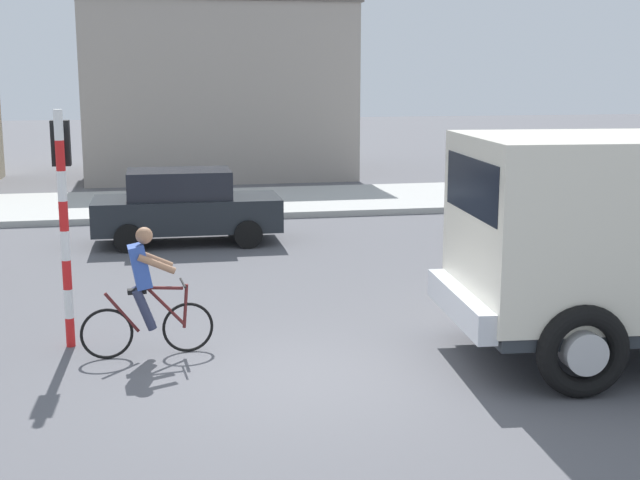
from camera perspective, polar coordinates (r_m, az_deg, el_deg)
name	(u,v)px	position (r m, az deg, el deg)	size (l,w,h in m)	color
ground_plane	(316,375)	(10.78, -0.29, -8.90)	(120.00, 120.00, 0.00)	#56565B
sidewalk_far	(219,203)	(24.27, -6.69, 2.44)	(80.00, 5.00, 0.16)	#ADADA8
cyclist	(145,292)	(11.47, -11.44, -3.38)	(1.73, 0.50, 1.72)	black
traffic_light_pole	(63,195)	(11.96, -16.59, 2.85)	(0.24, 0.43, 3.20)	red
car_red_near	(630,215)	(18.59, 19.78, 1.53)	(4.20, 2.28, 1.60)	#1E2328
car_far_side	(185,206)	(18.98, -8.90, 2.24)	(4.02, 1.92, 1.60)	#1E2328
building_mid_block	(215,89)	(32.11, -6.93, 9.87)	(9.27, 7.33, 6.12)	#9E9389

